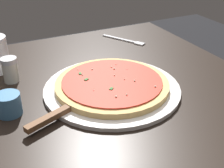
{
  "coord_description": "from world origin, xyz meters",
  "views": [
    {
      "loc": [
        0.65,
        -0.35,
        1.17
      ],
      "look_at": [
        -0.01,
        -0.02,
        0.76
      ],
      "focal_mm": 48.5,
      "sensor_mm": 36.0,
      "label": 1
    }
  ],
  "objects_px": {
    "pizza": "(112,84)",
    "fork": "(125,40)",
    "cup_small_sauce": "(9,104)",
    "parmesan_shaker": "(10,70)",
    "pizza_server": "(63,111)",
    "serving_plate": "(112,89)"
  },
  "relations": [
    {
      "from": "serving_plate",
      "to": "parmesan_shaker",
      "type": "height_order",
      "value": "parmesan_shaker"
    },
    {
      "from": "pizza",
      "to": "fork",
      "type": "distance_m",
      "value": 0.39
    },
    {
      "from": "pizza",
      "to": "cup_small_sauce",
      "type": "xyz_separation_m",
      "value": [
        -0.01,
        -0.28,
        0.01
      ]
    },
    {
      "from": "serving_plate",
      "to": "fork",
      "type": "xyz_separation_m",
      "value": [
        -0.32,
        0.22,
        -0.0
      ]
    },
    {
      "from": "pizza",
      "to": "parmesan_shaker",
      "type": "relative_size",
      "value": 4.26
    },
    {
      "from": "pizza",
      "to": "cup_small_sauce",
      "type": "height_order",
      "value": "cup_small_sauce"
    },
    {
      "from": "cup_small_sauce",
      "to": "serving_plate",
      "type": "bearing_deg",
      "value": 88.31
    },
    {
      "from": "fork",
      "to": "serving_plate",
      "type": "bearing_deg",
      "value": -34.14
    },
    {
      "from": "serving_plate",
      "to": "pizza_server",
      "type": "xyz_separation_m",
      "value": [
        0.06,
        -0.16,
        0.01
      ]
    },
    {
      "from": "cup_small_sauce",
      "to": "fork",
      "type": "xyz_separation_m",
      "value": [
        -0.31,
        0.49,
        -0.02
      ]
    },
    {
      "from": "cup_small_sauce",
      "to": "parmesan_shaker",
      "type": "relative_size",
      "value": 0.83
    },
    {
      "from": "pizza",
      "to": "cup_small_sauce",
      "type": "distance_m",
      "value": 0.28
    },
    {
      "from": "pizza",
      "to": "fork",
      "type": "relative_size",
      "value": 1.85
    },
    {
      "from": "fork",
      "to": "pizza",
      "type": "bearing_deg",
      "value": -34.14
    },
    {
      "from": "pizza",
      "to": "parmesan_shaker",
      "type": "distance_m",
      "value": 0.3
    },
    {
      "from": "cup_small_sauce",
      "to": "fork",
      "type": "relative_size",
      "value": 0.36
    },
    {
      "from": "cup_small_sauce",
      "to": "pizza_server",
      "type": "bearing_deg",
      "value": 57.94
    },
    {
      "from": "pizza",
      "to": "pizza_server",
      "type": "relative_size",
      "value": 1.43
    },
    {
      "from": "serving_plate",
      "to": "cup_small_sauce",
      "type": "distance_m",
      "value": 0.28
    },
    {
      "from": "cup_small_sauce",
      "to": "fork",
      "type": "height_order",
      "value": "cup_small_sauce"
    },
    {
      "from": "cup_small_sauce",
      "to": "parmesan_shaker",
      "type": "distance_m",
      "value": 0.17
    },
    {
      "from": "serving_plate",
      "to": "parmesan_shaker",
      "type": "xyz_separation_m",
      "value": [
        -0.18,
        -0.24,
        0.03
      ]
    }
  ]
}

